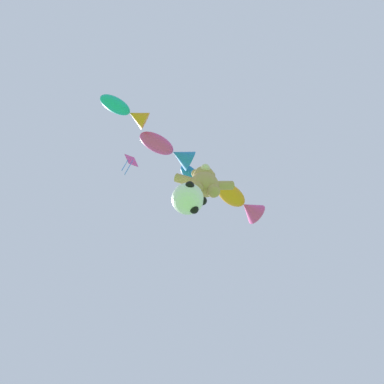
# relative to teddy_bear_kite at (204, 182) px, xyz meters

# --- Properties ---
(teddy_bear_kite) EXTENTS (2.04, 0.90, 2.07)m
(teddy_bear_kite) POSITION_rel_teddy_bear_kite_xyz_m (0.00, 0.00, 0.00)
(teddy_bear_kite) COLOR tan
(soccer_ball_kite) EXTENTS (1.04, 1.04, 0.96)m
(soccer_ball_kite) POSITION_rel_teddy_bear_kite_xyz_m (-0.51, 0.14, -1.44)
(soccer_ball_kite) COLOR white
(fish_kite_tangerine) EXTENTS (2.37, 1.89, 1.00)m
(fish_kite_tangerine) POSITION_rel_teddy_bear_kite_xyz_m (1.92, 1.46, 2.50)
(fish_kite_tangerine) COLOR orange
(fish_kite_cobalt) EXTENTS (1.67, 1.44, 0.69)m
(fish_kite_cobalt) POSITION_rel_teddy_bear_kite_xyz_m (-0.08, 0.84, 2.82)
(fish_kite_cobalt) COLOR blue
(fish_kite_magenta) EXTENTS (2.46, 1.57, 0.91)m
(fish_kite_magenta) POSITION_rel_teddy_bear_kite_xyz_m (-1.42, -0.34, 2.63)
(fish_kite_magenta) COLOR #E53F9E
(fish_kite_teal) EXTENTS (2.05, 1.31, 0.75)m
(fish_kite_teal) POSITION_rel_teddy_bear_kite_xyz_m (-3.27, -1.65, 2.60)
(fish_kite_teal) COLOR #19ADB2
(diamond_kite) EXTENTS (0.74, 0.57, 2.57)m
(diamond_kite) POSITION_rel_teddy_bear_kite_xyz_m (-3.31, 0.94, 4.64)
(diamond_kite) COLOR #E53F9E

